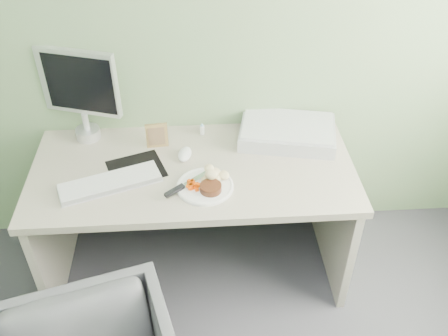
{
  "coord_description": "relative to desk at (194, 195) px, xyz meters",
  "views": [
    {
      "loc": [
        0.02,
        -0.3,
        2.27
      ],
      "look_at": [
        0.15,
        1.5,
        0.82
      ],
      "focal_mm": 40.0,
      "sensor_mm": 36.0,
      "label": 1
    }
  ],
  "objects": [
    {
      "name": "photo_frame",
      "position": [
        -0.18,
        0.19,
        0.25
      ],
      "size": [
        0.11,
        0.02,
        0.14
      ],
      "primitive_type": "cube",
      "rotation": [
        0.0,
        0.0,
        0.1
      ],
      "color": "olive",
      "rests_on": "desk"
    },
    {
      "name": "plate",
      "position": [
        0.05,
        -0.16,
        0.19
      ],
      "size": [
        0.27,
        0.27,
        0.01
      ],
      "primitive_type": "cylinder",
      "color": "white",
      "rests_on": "desk"
    },
    {
      "name": "mousepad",
      "position": [
        -0.28,
        0.01,
        0.18
      ],
      "size": [
        0.32,
        0.3,
        0.0
      ],
      "primitive_type": "cube",
      "rotation": [
        0.0,
        0.0,
        0.34
      ],
      "color": "black",
      "rests_on": "desk"
    },
    {
      "name": "desk",
      "position": [
        0.0,
        0.0,
        0.0
      ],
      "size": [
        1.6,
        0.75,
        0.73
      ],
      "color": "#A8A48D",
      "rests_on": "floor"
    },
    {
      "name": "monitor",
      "position": [
        -0.55,
        0.31,
        0.46
      ],
      "size": [
        0.4,
        0.17,
        0.49
      ],
      "rotation": [
        0.0,
        0.0,
        -0.31
      ],
      "color": "silver",
      "rests_on": "desk"
    },
    {
      "name": "potato_pile",
      "position": [
        0.09,
        -0.11,
        0.23
      ],
      "size": [
        0.13,
        0.1,
        0.06
      ],
      "primitive_type": "ellipsoid",
      "rotation": [
        0.0,
        0.0,
        -0.18
      ],
      "color": "tan",
      "rests_on": "plate"
    },
    {
      "name": "carrot_heap",
      "position": [
        -0.0,
        -0.17,
        0.22
      ],
      "size": [
        0.07,
        0.07,
        0.04
      ],
      "primitive_type": "cube",
      "rotation": [
        0.0,
        0.0,
        -0.42
      ],
      "color": "#E64904",
      "rests_on": "plate"
    },
    {
      "name": "keyboard",
      "position": [
        -0.39,
        -0.11,
        0.2
      ],
      "size": [
        0.49,
        0.29,
        0.02
      ],
      "primitive_type": "cube",
      "rotation": [
        0.0,
        0.0,
        0.34
      ],
      "color": "white",
      "rests_on": "desk"
    },
    {
      "name": "steak",
      "position": [
        0.08,
        -0.19,
        0.21
      ],
      "size": [
        0.12,
        0.12,
        0.03
      ],
      "primitive_type": "cylinder",
      "rotation": [
        0.0,
        0.0,
        -0.18
      ],
      "color": "black",
      "rests_on": "plate"
    },
    {
      "name": "scanner",
      "position": [
        0.5,
        0.22,
        0.22
      ],
      "size": [
        0.55,
        0.42,
        0.08
      ],
      "primitive_type": "cube",
      "rotation": [
        0.0,
        0.0,
        -0.2
      ],
      "color": "#B6B8BD",
      "rests_on": "desk"
    },
    {
      "name": "computer_mouse",
      "position": [
        -0.04,
        0.09,
        0.2
      ],
      "size": [
        0.09,
        0.13,
        0.04
      ],
      "primitive_type": "ellipsoid",
      "rotation": [
        0.0,
        0.0,
        -0.2
      ],
      "color": "white",
      "rests_on": "desk"
    },
    {
      "name": "steak_knife",
      "position": [
        -0.05,
        -0.17,
        0.21
      ],
      "size": [
        0.23,
        0.19,
        0.02
      ],
      "rotation": [
        0.0,
        0.0,
        0.69
      ],
      "color": "silver",
      "rests_on": "plate"
    },
    {
      "name": "eyedrop_bottle",
      "position": [
        0.06,
        0.29,
        0.22
      ],
      "size": [
        0.02,
        0.02,
        0.07
      ],
      "color": "white",
      "rests_on": "desk"
    },
    {
      "name": "wall_back",
      "position": [
        0.0,
        0.38,
        0.8
      ],
      "size": [
        3.5,
        0.0,
        3.5
      ],
      "primitive_type": "plane",
      "rotation": [
        1.57,
        0.0,
        0.0
      ],
      "color": "#6C855D",
      "rests_on": "floor"
    }
  ]
}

